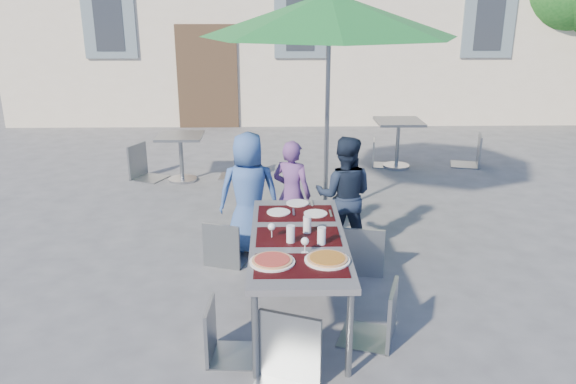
{
  "coord_description": "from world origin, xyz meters",
  "views": [
    {
      "loc": [
        -0.53,
        -4.82,
        2.62
      ],
      "look_at": [
        -0.41,
        0.43,
        0.85
      ],
      "focal_mm": 35.0,
      "sensor_mm": 36.0,
      "label": 1
    }
  ],
  "objects_px": {
    "chair_3": "(221,300)",
    "bg_chair_r_0": "(238,144)",
    "chair_2": "(364,220)",
    "bg_chair_l_0": "(141,141)",
    "bg_chair_l_1": "(380,137)",
    "child_0": "(249,193)",
    "cafe_table_0": "(181,150)",
    "pizza_near_left": "(272,261)",
    "child_1": "(292,194)",
    "bg_chair_r_1": "(475,131)",
    "dining_table": "(298,243)",
    "patio_umbrella": "(329,16)",
    "child_2": "(344,196)",
    "pizza_near_right": "(327,259)",
    "cafe_table_1": "(398,134)",
    "chair_0": "(224,217)",
    "chair_4": "(382,279)",
    "chair_5": "(284,314)",
    "chair_1": "(304,214)"
  },
  "relations": [
    {
      "from": "cafe_table_1",
      "to": "dining_table",
      "type": "bearing_deg",
      "value": -111.47
    },
    {
      "from": "chair_2",
      "to": "bg_chair_l_0",
      "type": "bearing_deg",
      "value": 131.64
    },
    {
      "from": "child_1",
      "to": "patio_umbrella",
      "type": "xyz_separation_m",
      "value": [
        0.46,
        0.92,
        1.87
      ]
    },
    {
      "from": "pizza_near_left",
      "to": "bg_chair_l_1",
      "type": "height_order",
      "value": "bg_chair_l_1"
    },
    {
      "from": "child_1",
      "to": "cafe_table_0",
      "type": "height_order",
      "value": "child_1"
    },
    {
      "from": "dining_table",
      "to": "cafe_table_1",
      "type": "height_order",
      "value": "cafe_table_1"
    },
    {
      "from": "bg_chair_l_0",
      "to": "bg_chair_r_0",
      "type": "relative_size",
      "value": 1.13
    },
    {
      "from": "chair_1",
      "to": "cafe_table_1",
      "type": "relative_size",
      "value": 1.33
    },
    {
      "from": "dining_table",
      "to": "bg_chair_l_0",
      "type": "distance_m",
      "value": 4.73
    },
    {
      "from": "patio_umbrella",
      "to": "bg_chair_l_1",
      "type": "xyz_separation_m",
      "value": [
        1.11,
        2.34,
        -1.99
      ]
    },
    {
      "from": "child_0",
      "to": "bg_chair_l_1",
      "type": "height_order",
      "value": "child_0"
    },
    {
      "from": "chair_0",
      "to": "bg_chair_l_1",
      "type": "bearing_deg",
      "value": 58.69
    },
    {
      "from": "chair_2",
      "to": "bg_chair_l_1",
      "type": "xyz_separation_m",
      "value": [
        0.86,
        3.95,
        -0.08
      ]
    },
    {
      "from": "bg_chair_r_0",
      "to": "bg_chair_l_1",
      "type": "height_order",
      "value": "bg_chair_r_0"
    },
    {
      "from": "chair_5",
      "to": "chair_1",
      "type": "bearing_deg",
      "value": 83.12
    },
    {
      "from": "child_1",
      "to": "cafe_table_1",
      "type": "xyz_separation_m",
      "value": [
        1.85,
        3.15,
        -0.05
      ]
    },
    {
      "from": "pizza_near_left",
      "to": "cafe_table_1",
      "type": "relative_size",
      "value": 0.44
    },
    {
      "from": "bg_chair_l_0",
      "to": "bg_chair_l_1",
      "type": "xyz_separation_m",
      "value": [
        3.82,
        0.63,
        -0.12
      ]
    },
    {
      "from": "pizza_near_left",
      "to": "pizza_near_right",
      "type": "xyz_separation_m",
      "value": [
        0.42,
        0.02,
        0.0
      ]
    },
    {
      "from": "chair_5",
      "to": "bg_chair_r_0",
      "type": "bearing_deg",
      "value": 97.11
    },
    {
      "from": "dining_table",
      "to": "pizza_near_right",
      "type": "relative_size",
      "value": 5.27
    },
    {
      "from": "child_0",
      "to": "cafe_table_0",
      "type": "height_order",
      "value": "child_0"
    },
    {
      "from": "pizza_near_right",
      "to": "chair_5",
      "type": "relative_size",
      "value": 0.33
    },
    {
      "from": "dining_table",
      "to": "bg_chair_l_1",
      "type": "height_order",
      "value": "bg_chair_l_1"
    },
    {
      "from": "bg_chair_r_1",
      "to": "pizza_near_right",
      "type": "bearing_deg",
      "value": -119.28
    },
    {
      "from": "child_0",
      "to": "child_2",
      "type": "distance_m",
      "value": 1.03
    },
    {
      "from": "child_1",
      "to": "bg_chair_r_1",
      "type": "relative_size",
      "value": 1.2
    },
    {
      "from": "chair_3",
      "to": "bg_chair_r_0",
      "type": "height_order",
      "value": "bg_chair_r_0"
    },
    {
      "from": "child_1",
      "to": "cafe_table_0",
      "type": "xyz_separation_m",
      "value": [
        -1.63,
        2.48,
        -0.12
      ]
    },
    {
      "from": "child_1",
      "to": "chair_1",
      "type": "bearing_deg",
      "value": 123.37
    },
    {
      "from": "cafe_table_0",
      "to": "chair_2",
      "type": "bearing_deg",
      "value": -53.68
    },
    {
      "from": "chair_2",
      "to": "chair_3",
      "type": "height_order",
      "value": "chair_2"
    },
    {
      "from": "chair_4",
      "to": "cafe_table_1",
      "type": "distance_m",
      "value": 5.21
    },
    {
      "from": "child_2",
      "to": "chair_3",
      "type": "height_order",
      "value": "child_2"
    },
    {
      "from": "patio_umbrella",
      "to": "bg_chair_r_0",
      "type": "bearing_deg",
      "value": 125.29
    },
    {
      "from": "dining_table",
      "to": "bg_chair_l_0",
      "type": "relative_size",
      "value": 1.81
    },
    {
      "from": "chair_0",
      "to": "child_0",
      "type": "bearing_deg",
      "value": 54.63
    },
    {
      "from": "pizza_near_left",
      "to": "chair_3",
      "type": "xyz_separation_m",
      "value": [
        -0.39,
        -0.1,
        -0.27
      ]
    },
    {
      "from": "pizza_near_right",
      "to": "patio_umbrella",
      "type": "height_order",
      "value": "patio_umbrella"
    },
    {
      "from": "child_2",
      "to": "chair_5",
      "type": "height_order",
      "value": "child_2"
    },
    {
      "from": "bg_chair_r_0",
      "to": "bg_chair_r_1",
      "type": "height_order",
      "value": "bg_chair_r_1"
    },
    {
      "from": "pizza_near_right",
      "to": "cafe_table_1",
      "type": "distance_m",
      "value": 5.41
    },
    {
      "from": "child_2",
      "to": "bg_chair_r_1",
      "type": "distance_m",
      "value": 4.27
    },
    {
      "from": "patio_umbrella",
      "to": "bg_chair_r_1",
      "type": "distance_m",
      "value": 4.0
    },
    {
      "from": "chair_4",
      "to": "patio_umbrella",
      "type": "distance_m",
      "value": 3.44
    },
    {
      "from": "bg_chair_l_0",
      "to": "bg_chair_r_1",
      "type": "height_order",
      "value": "bg_chair_l_0"
    },
    {
      "from": "chair_3",
      "to": "cafe_table_1",
      "type": "xyz_separation_m",
      "value": [
        2.44,
        5.27,
        0.06
      ]
    },
    {
      "from": "pizza_near_right",
      "to": "chair_4",
      "type": "relative_size",
      "value": 0.37
    },
    {
      "from": "pizza_near_left",
      "to": "chair_2",
      "type": "bearing_deg",
      "value": 55.71
    },
    {
      "from": "pizza_near_right",
      "to": "child_1",
      "type": "distance_m",
      "value": 2.02
    }
  ]
}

